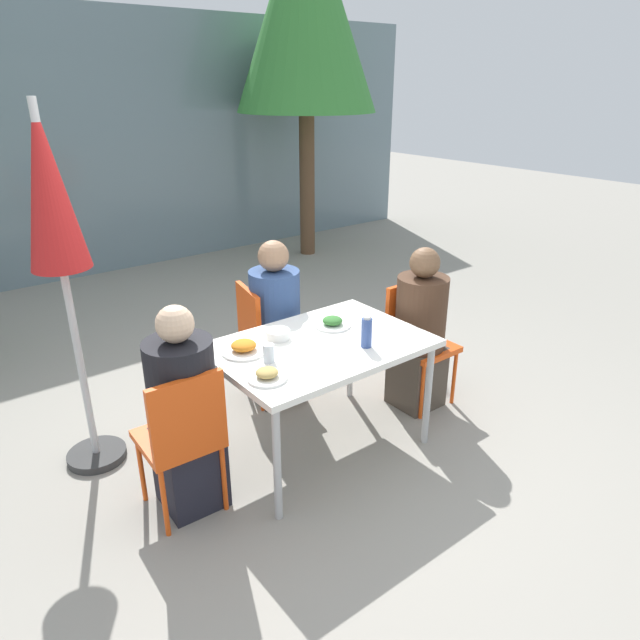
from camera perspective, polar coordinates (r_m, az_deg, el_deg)
ground_plane at (r=3.83m, az=0.00°, el=-12.51°), size 24.00×24.00×0.00m
building_facade at (r=7.40m, az=-23.51°, el=15.53°), size 10.00×0.20×3.00m
dining_table at (r=3.48m, az=0.00°, el=-3.20°), size 1.28×0.88×0.75m
chair_left at (r=3.11m, az=-13.56°, el=-10.90°), size 0.41×0.41×0.88m
person_left at (r=3.17m, az=-13.37°, el=-9.38°), size 0.36×0.36×1.20m
chair_right at (r=4.19m, az=9.53°, el=-1.35°), size 0.40×0.40×0.88m
person_right at (r=4.09m, az=9.90°, el=-1.42°), size 0.36×0.36×1.19m
chair_far at (r=4.15m, az=-5.72°, el=-1.39°), size 0.47×0.47×0.88m
person_far at (r=4.11m, az=-4.45°, el=-0.80°), size 0.38×0.38×1.22m
closed_umbrella at (r=3.38m, az=-25.18°, el=9.71°), size 0.36×0.36×2.15m
plate_0 at (r=3.67m, az=1.26°, el=-0.28°), size 0.23×0.23×0.07m
plate_1 at (r=3.05m, az=-5.31°, el=-5.51°), size 0.22×0.22×0.06m
plate_2 at (r=3.36m, az=-7.63°, el=-2.78°), size 0.27×0.27×0.07m
bottle at (r=3.38m, az=4.68°, el=-1.22°), size 0.07×0.07×0.20m
drinking_cup at (r=3.22m, az=-5.15°, el=-3.32°), size 0.06×0.06×0.11m
salad_bowl at (r=3.51m, az=-4.22°, el=-1.43°), size 0.15×0.15×0.06m
tree_behind_right at (r=7.70m, az=-1.45°, el=29.01°), size 1.75×1.75×4.28m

